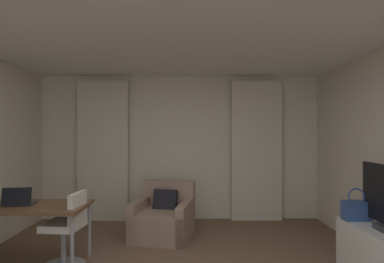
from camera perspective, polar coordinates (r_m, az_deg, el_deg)
The scene contains 9 objects.
wall_window at distance 5.61m, azimuth -2.23°, elevation -2.95°, with size 5.12×0.06×2.60m.
ceiling at distance 2.78m, azimuth -4.25°, elevation 22.14°, with size 5.12×6.12×0.06m, color white.
curtain_left_panel at distance 5.69m, azimuth -16.27°, elevation -3.41°, with size 0.90×0.06×2.50m.
curtain_right_panel at distance 5.61m, azimuth 11.94°, elevation -3.46°, with size 0.90×0.06×2.50m.
armchair at distance 4.79m, azimuth -5.33°, elevation -15.91°, with size 0.98×0.97×0.80m.
desk at distance 4.18m, azimuth -28.90°, elevation -12.68°, with size 1.45×0.67×0.72m.
desk_chair at distance 4.00m, azimuth -22.28°, elevation -17.32°, with size 0.48×0.48×0.88m.
laptop at distance 4.18m, azimuth -29.50°, elevation -11.25°, with size 0.35×0.28×0.22m.
handbag_primary at distance 4.08m, azimuth 28.30°, elevation -12.70°, with size 0.30×0.14×0.37m.
Camera 1 is at (0.17, -2.57, 1.58)m, focal length 28.64 mm.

